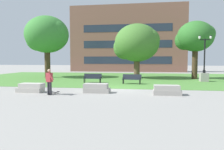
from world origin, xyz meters
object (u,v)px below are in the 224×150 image
person_skateboarder (49,80)px  park_bench_near_right (132,78)px  concrete_block_center (31,88)px  lamp_post_right (204,72)px  park_bench_near_left (93,78)px  concrete_block_left (97,88)px  concrete_block_right (167,90)px  skateboard (53,93)px

person_skateboarder → park_bench_near_right: person_skateboarder is taller
concrete_block_center → lamp_post_right: bearing=34.1°
park_bench_near_left → lamp_post_right: 11.69m
concrete_block_center → person_skateboarder: (1.83, -0.94, 0.66)m
concrete_block_center → lamp_post_right: (14.19, 9.60, 0.70)m
park_bench_near_right → person_skateboarder: bearing=-124.8°
concrete_block_left → concrete_block_right: 4.81m
concrete_block_center → park_bench_near_left: size_ratio=1.03×
concrete_block_left → park_bench_near_left: bearing=106.2°
concrete_block_left → park_bench_near_left: (-1.79, 6.15, 0.23)m
lamp_post_right → park_bench_near_left: bearing=-165.3°
park_bench_near_left → park_bench_near_right: 3.94m
park_bench_near_right → lamp_post_right: 8.12m
person_skateboarder → park_bench_near_right: size_ratio=0.92×
concrete_block_right → park_bench_near_right: (-2.67, 6.00, 0.23)m
person_skateboarder → skateboard: person_skateboarder is taller
skateboard → park_bench_near_right: size_ratio=0.55×
concrete_block_center → concrete_block_left: (4.68, 0.49, 0.00)m
person_skateboarder → skateboard: bearing=70.0°
concrete_block_left → lamp_post_right: size_ratio=0.37×
concrete_block_left → lamp_post_right: 13.19m
concrete_block_left → concrete_block_right: (4.80, -0.26, 0.00)m
park_bench_near_right → lamp_post_right: bearing=24.6°
person_skateboarder → concrete_block_right: bearing=8.7°
concrete_block_left → concrete_block_right: same height
concrete_block_right → lamp_post_right: 10.51m
skateboard → person_skateboarder: bearing=-110.0°
park_bench_near_right → park_bench_near_left: bearing=174.1°
concrete_block_center → park_bench_near_right: size_ratio=1.00×
concrete_block_left → person_skateboarder: person_skateboarder is taller
person_skateboarder → lamp_post_right: lamp_post_right is taller
concrete_block_center → park_bench_near_left: (2.90, 6.63, 0.23)m
skateboard → lamp_post_right: lamp_post_right is taller
lamp_post_right → concrete_block_left: bearing=-136.2°
concrete_block_right → concrete_block_left: bearing=176.9°
park_bench_near_right → lamp_post_right: lamp_post_right is taller
park_bench_near_left → lamp_post_right: size_ratio=0.37×
concrete_block_center → park_bench_near_right: park_bench_near_right is taller
person_skateboarder → park_bench_near_left: (1.07, 7.57, -0.43)m
concrete_block_center → person_skateboarder: person_skateboarder is taller
person_skateboarder → park_bench_near_right: bearing=55.2°
concrete_block_center → park_bench_near_right: bearing=42.4°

